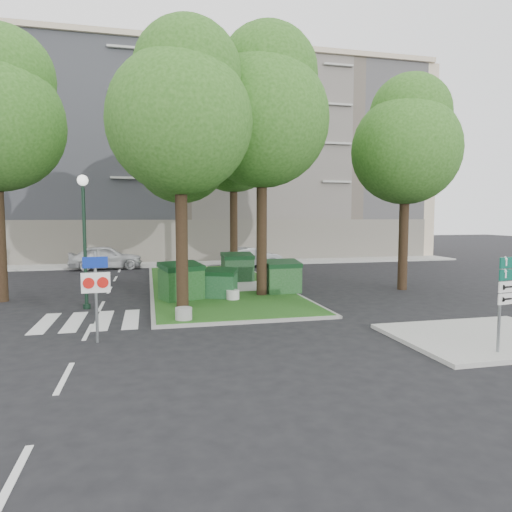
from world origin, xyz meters
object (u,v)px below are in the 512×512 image
object	(u,v)px
street_lamp	(84,225)
tree_median_near_left	(182,108)
dumpster_d	(282,277)
bollard_left	(184,313)
litter_bin	(242,264)
tree_median_near_right	(264,107)
bollard_mid	(194,290)
dumpster_b	(221,283)
tree_median_mid	(183,145)
dumpster_c	(238,267)
traffic_sign_pole	(96,284)
tree_street_right	(407,140)
dumpster_a	(181,281)
car_silver	(253,257)
bollard_right	(233,294)
car_white	(106,257)
tree_median_far	(235,132)

from	to	relation	value
street_lamp	tree_median_near_left	bearing A→B (deg)	-17.38
dumpster_d	bollard_left	xyz separation A→B (m)	(-4.61, -4.34, -0.50)
litter_bin	tree_median_near_left	bearing A→B (deg)	-112.08
tree_median_near_right	bollard_mid	distance (m)	8.20
dumpster_b	tree_median_mid	bearing A→B (deg)	125.66
dumpster_c	street_lamp	bearing A→B (deg)	-145.55
litter_bin	traffic_sign_pole	xyz separation A→B (m)	(-7.12, -14.74, 1.11)
dumpster_c	dumpster_d	world-z (taller)	dumpster_c
tree_median_near_left	tree_street_right	xyz separation A→B (m)	(10.50, 2.50, -0.33)
tree_median_near_right	tree_median_near_left	bearing A→B (deg)	-150.26
dumpster_a	car_silver	bearing A→B (deg)	42.98
dumpster_b	bollard_right	distance (m)	0.78
dumpster_a	car_silver	distance (m)	13.12
tree_street_right	car_silver	xyz separation A→B (m)	(-4.84, 10.97, -6.31)
car_white	car_silver	bearing A→B (deg)	-100.38
dumpster_b	dumpster_c	bearing A→B (deg)	93.42
dumpster_b	bollard_mid	distance (m)	1.32
dumpster_a	bollard_right	size ratio (longest dim) A/B	3.63
tree_median_near_right	dumpster_d	bearing A→B (deg)	16.91
tree_street_right	traffic_sign_pole	size ratio (longest dim) A/B	3.99
dumpster_a	tree_median_far	bearing A→B (deg)	43.36
dumpster_a	dumpster_c	world-z (taller)	dumpster_a
tree_median_near_left	tree_median_mid	distance (m)	6.53
tree_median_near_left	dumpster_a	world-z (taller)	tree_median_near_left
bollard_mid	car_silver	bearing A→B (deg)	65.24
bollard_left	bollard_right	xyz separation A→B (m)	(2.21, 3.20, -0.00)
dumpster_b	car_white	size ratio (longest dim) A/B	0.34
tree_street_right	dumpster_b	size ratio (longest dim) A/B	6.48
tree_street_right	bollard_left	bearing A→B (deg)	-156.93
dumpster_b	traffic_sign_pole	distance (m)	7.03
litter_bin	car_silver	xyz separation A→B (m)	(1.23, 2.54, 0.17)
tree_median_far	tree_street_right	distance (m)	9.85
tree_street_right	tree_median_mid	bearing A→B (deg)	158.20
tree_street_right	car_silver	world-z (taller)	tree_street_right
dumpster_a	tree_median_mid	bearing A→B (deg)	62.67
dumpster_a	tree_street_right	bearing A→B (deg)	-16.73
tree_median_near_left	litter_bin	distance (m)	13.62
tree_median_mid	bollard_mid	distance (m)	7.79
dumpster_d	car_white	world-z (taller)	car_white
bollard_mid	car_silver	size ratio (longest dim) A/B	0.15
bollard_mid	street_lamp	xyz separation A→B (m)	(-4.14, -1.31, 2.79)
bollard_left	litter_bin	size ratio (longest dim) A/B	0.71
tree_street_right	car_white	xyz separation A→B (m)	(-14.51, 11.91, -6.19)
bollard_left	car_white	distance (m)	16.91
tree_street_right	dumpster_b	world-z (taller)	tree_street_right
bollard_right	street_lamp	xyz separation A→B (m)	(-5.58, -0.02, 2.82)
tree_median_near_right	dumpster_c	xyz separation A→B (m)	(-0.30, 4.21, -7.16)
tree_median_far	traffic_sign_pole	xyz separation A→B (m)	(-6.39, -13.32, -6.70)
litter_bin	car_white	distance (m)	9.13
tree_street_right	bollard_left	world-z (taller)	tree_street_right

